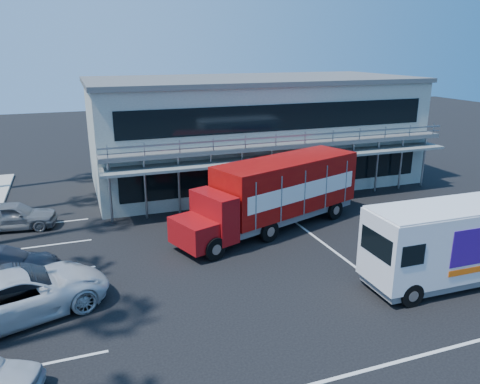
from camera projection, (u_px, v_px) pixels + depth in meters
name	position (u px, v px, depth m)	size (l,w,h in m)	color
ground	(315.00, 275.00, 19.87)	(120.00, 120.00, 0.00)	black
building	(253.00, 130.00, 33.19)	(22.40, 12.00, 7.30)	gray
red_truck	(276.00, 192.00, 24.49)	(11.08, 5.98, 3.66)	maroon
white_van	(449.00, 243.00, 18.63)	(6.91, 2.50, 3.35)	silver
parked_car_b	(20.00, 290.00, 16.96)	(1.69, 4.85, 1.60)	black
parked_car_c	(21.00, 294.00, 16.60)	(2.82, 6.12, 1.70)	silver
parked_car_e	(13.00, 216.00, 24.69)	(1.76, 4.36, 1.49)	slate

